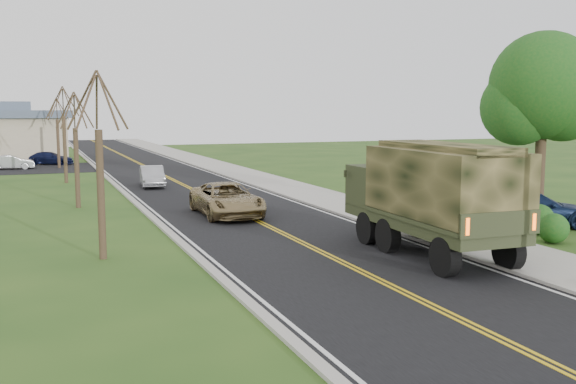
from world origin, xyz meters
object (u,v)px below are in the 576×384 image
suv_champagne (227,199)px  sedan_silver (152,176)px  pickup_navy (531,209)px  military_truck (432,191)px

suv_champagne → sedan_silver: bearing=96.0°
suv_champagne → pickup_navy: suv_champagne is taller
military_truck → pickup_navy: military_truck is taller
sedan_silver → pickup_navy: (12.18, -20.15, 0.09)m
military_truck → sedan_silver: bearing=104.4°
suv_champagne → pickup_navy: (10.97, -7.38, -0.01)m
sedan_silver → pickup_navy: bearing=-53.4°
suv_champagne → pickup_navy: bearing=-33.3°
suv_champagne → pickup_navy: size_ratio=1.06×
military_truck → suv_champagne: size_ratio=1.41×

